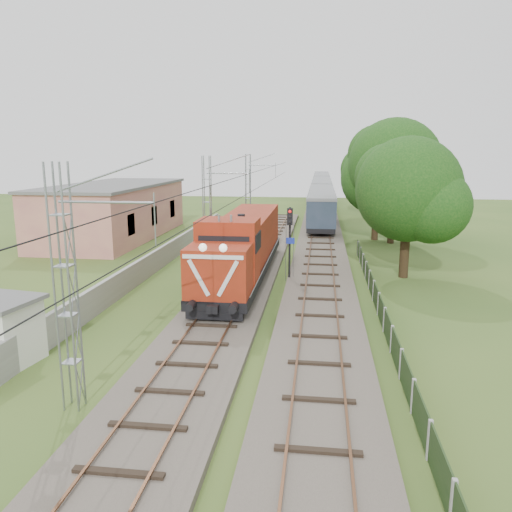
# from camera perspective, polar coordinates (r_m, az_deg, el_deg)

# --- Properties ---
(ground) EXTENTS (140.00, 140.00, 0.00)m
(ground) POSITION_cam_1_polar(r_m,az_deg,el_deg) (24.23, -4.76, -8.18)
(ground) COLOR #34521E
(ground) RESTS_ON ground
(track_main) EXTENTS (4.20, 70.00, 0.45)m
(track_main) POSITION_cam_1_polar(r_m,az_deg,el_deg) (30.73, -2.05, -3.43)
(track_main) COLOR #6B6054
(track_main) RESTS_ON ground
(track_side) EXTENTS (4.20, 80.00, 0.45)m
(track_side) POSITION_cam_1_polar(r_m,az_deg,el_deg) (43.01, 7.39, 0.92)
(track_side) COLOR #6B6054
(track_side) RESTS_ON ground
(catenary) EXTENTS (3.31, 70.00, 8.00)m
(catenary) POSITION_cam_1_polar(r_m,az_deg,el_deg) (35.38, -5.50, 4.94)
(catenary) COLOR gray
(catenary) RESTS_ON ground
(boundary_wall) EXTENTS (0.25, 40.00, 1.50)m
(boundary_wall) POSITION_cam_1_polar(r_m,az_deg,el_deg) (36.86, -10.79, -0.14)
(boundary_wall) COLOR #9E9E99
(boundary_wall) RESTS_ON ground
(station_building) EXTENTS (8.40, 20.40, 5.22)m
(station_building) POSITION_cam_1_polar(r_m,az_deg,el_deg) (50.65, -15.86, 5.02)
(station_building) COLOR tan
(station_building) RESTS_ON ground
(fence) EXTENTS (0.12, 32.00, 1.20)m
(fence) POSITION_cam_1_polar(r_m,az_deg,el_deg) (26.57, 13.83, -5.31)
(fence) COLOR black
(fence) RESTS_ON ground
(locomotive) EXTENTS (3.20, 18.30, 4.65)m
(locomotive) POSITION_cam_1_polar(r_m,az_deg,el_deg) (32.04, -1.53, 1.21)
(locomotive) COLOR black
(locomotive) RESTS_ON ground
(coach_rake) EXTENTS (2.90, 64.56, 3.35)m
(coach_rake) POSITION_cam_1_polar(r_m,az_deg,el_deg) (79.42, 7.49, 7.55)
(coach_rake) COLOR black
(coach_rake) RESTS_ON ground
(signal_post) EXTENTS (0.54, 0.42, 4.85)m
(signal_post) POSITION_cam_1_polar(r_m,az_deg,el_deg) (31.72, 3.88, 2.85)
(signal_post) COLOR black
(signal_post) RESTS_ON ground
(relay_hut) EXTENTS (2.94, 2.94, 2.66)m
(relay_hut) POSITION_cam_1_polar(r_m,az_deg,el_deg) (22.22, -26.95, -7.69)
(relay_hut) COLOR silver
(relay_hut) RESTS_ON ground
(tree_a) EXTENTS (7.16, 6.82, 9.28)m
(tree_a) POSITION_cam_1_polar(r_m,az_deg,el_deg) (34.08, 17.17, 7.15)
(tree_a) COLOR #3D2C19
(tree_a) RESTS_ON ground
(tree_b) EXTENTS (8.67, 8.26, 11.24)m
(tree_b) POSITION_cam_1_polar(r_m,az_deg,el_deg) (46.91, 15.70, 9.89)
(tree_b) COLOR #3D2C19
(tree_b) RESTS_ON ground
(tree_c) EXTENTS (7.13, 6.79, 9.24)m
(tree_c) POSITION_cam_1_polar(r_m,az_deg,el_deg) (48.44, 13.80, 8.55)
(tree_c) COLOR #3D2C19
(tree_c) RESTS_ON ground
(tree_d) EXTENTS (5.85, 5.58, 7.59)m
(tree_d) POSITION_cam_1_polar(r_m,az_deg,el_deg) (68.32, 13.32, 8.58)
(tree_d) COLOR #3D2C19
(tree_d) RESTS_ON ground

